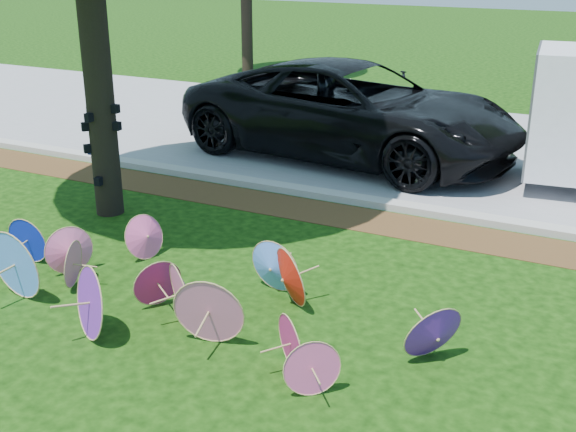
# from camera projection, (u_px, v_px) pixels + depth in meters

# --- Properties ---
(ground) EXTENTS (90.00, 90.00, 0.00)m
(ground) POSITION_uv_depth(u_px,v_px,m) (166.00, 343.00, 7.93)
(ground) COLOR black
(ground) RESTS_ON ground
(mulch_strip) EXTENTS (90.00, 1.00, 0.01)m
(mulch_strip) POSITION_uv_depth(u_px,v_px,m) (329.00, 214.00, 11.70)
(mulch_strip) COLOR #472D16
(mulch_strip) RESTS_ON ground
(curb) EXTENTS (90.00, 0.30, 0.12)m
(curb) POSITION_uv_depth(u_px,v_px,m) (345.00, 198.00, 12.26)
(curb) COLOR #B7B5AD
(curb) RESTS_ON ground
(street) EXTENTS (90.00, 8.00, 0.01)m
(street) POSITION_uv_depth(u_px,v_px,m) (417.00, 144.00, 15.75)
(street) COLOR gray
(street) RESTS_ON ground
(parasol_pile) EXTENTS (6.34, 2.63, 0.91)m
(parasol_pile) POSITION_uv_depth(u_px,v_px,m) (165.00, 283.00, 8.48)
(parasol_pile) COLOR pink
(parasol_pile) RESTS_ON ground
(black_van) EXTENTS (7.18, 3.95, 1.91)m
(black_van) POSITION_uv_depth(u_px,v_px,m) (352.00, 111.00, 14.50)
(black_van) COLOR black
(black_van) RESTS_ON ground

